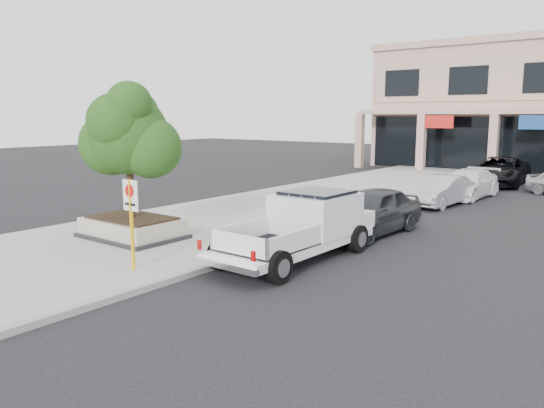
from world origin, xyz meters
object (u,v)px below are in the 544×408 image
Objects in this scene: no_parking_sign at (131,212)px; curb_car_c at (467,184)px; pickup_truck at (295,228)px; curb_car_a at (370,211)px; planter_tree at (135,135)px; curb_car_d at (499,171)px; curb_car_b at (441,191)px; planter at (132,227)px.

curb_car_c is (2.53, 18.23, -0.94)m from no_parking_sign.
pickup_truck reaches higher than curb_car_a.
pickup_truck is (5.24, 1.24, -2.48)m from planter_tree.
pickup_truck is 1.00× the size of curb_car_d.
no_parking_sign is 0.49× the size of curb_car_a.
no_parking_sign reaches higher than curb_car_b.
curb_car_d is at bearing 94.10° from curb_car_c.
curb_car_b is at bearing 81.12° from no_parking_sign.
curb_car_b is (5.32, 12.86, 0.20)m from planter.
planter is at bearing -130.65° from curb_car_a.
curb_car_b is 9.21m from curb_car_d.
no_parking_sign is at bearing -104.37° from curb_car_a.
curb_car_c is (0.17, 3.10, 0.02)m from curb_car_b.
planter is 0.54× the size of curb_car_d.
planter_tree reaches higher than curb_car_d.
curb_car_b is (2.36, 15.12, -0.96)m from no_parking_sign.
planter is 22.72m from curb_car_d.
pickup_truck is at bearing 14.51° from planter.
planter_tree reaches higher than pickup_truck.
curb_car_a is at bearing 72.36° from no_parking_sign.
planter_tree is (0.13, 0.15, 2.94)m from planter.
planter_tree is 0.83× the size of curb_car_c.
curb_car_a is at bearing 46.08° from planter.
curb_car_c is 0.81× the size of curb_car_d.
no_parking_sign is 8.40m from curb_car_a.
pickup_truck is 11.47m from curb_car_b.
curb_car_a is (2.53, 7.96, -0.83)m from no_parking_sign.
curb_car_c is at bearing 71.29° from planter_tree.
curb_car_c is (0.00, 10.26, -0.10)m from curb_car_a.
no_parking_sign is at bearing -122.80° from pickup_truck.
planter is 16.88m from curb_car_c.
planter_tree is at bearing -105.52° from curb_car_c.
planter is 0.54× the size of pickup_truck.
curb_car_b is 0.69× the size of curb_car_d.
no_parking_sign reaches higher than planter.
pickup_truck is 14.57m from curb_car_c.
pickup_truck is at bearing -87.25° from curb_car_c.
curb_car_d is at bearing 84.28° from no_parking_sign.
curb_car_a is 16.37m from curb_car_d.
curb_car_a is at bearing 46.01° from planter_tree.
curb_car_d reaches higher than curb_car_c.
no_parking_sign reaches higher than pickup_truck.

